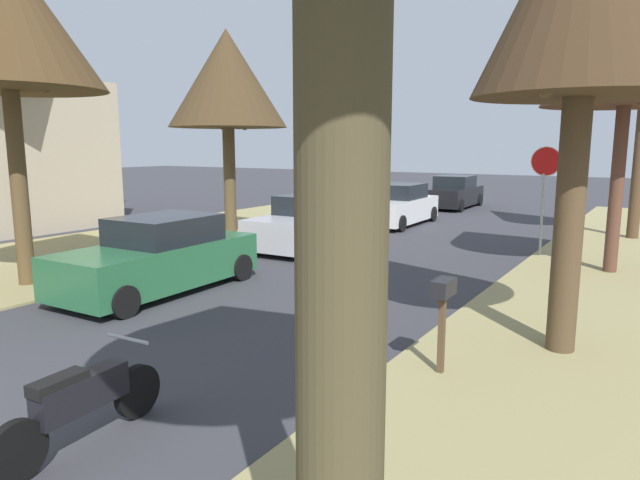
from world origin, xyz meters
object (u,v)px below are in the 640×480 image
(street_tree_left_mid_b, at_px, (227,80))
(parked_sedan_silver, at_px, (309,223))
(stop_sign_far, at_px, (545,177))
(street_tree_right_mid_b, at_px, (629,43))
(street_tree_left_mid_a, at_px, (4,16))
(parked_motorcycle, at_px, (81,402))
(parked_sedan_green, at_px, (160,257))
(curbside_mailbox, at_px, (443,299))
(parked_sedan_white, at_px, (397,206))
(parked_sedan_black, at_px, (453,193))

(street_tree_left_mid_b, height_order, parked_sedan_silver, street_tree_left_mid_b)
(stop_sign_far, xyz_separation_m, street_tree_right_mid_b, (1.85, -1.29, 3.10))
(street_tree_left_mid_a, xyz_separation_m, parked_motorcycle, (6.94, -3.48, -5.14))
(street_tree_left_mid_a, height_order, parked_sedan_green, street_tree_left_mid_a)
(street_tree_left_mid_a, distance_m, curbside_mailbox, 10.43)
(street_tree_left_mid_a, distance_m, parked_motorcycle, 9.31)
(parked_sedan_silver, height_order, parked_sedan_white, same)
(parked_sedan_black, bearing_deg, curbside_mailbox, -71.39)
(street_tree_left_mid_b, relative_size, parked_sedan_white, 1.47)
(curbside_mailbox, bearing_deg, stop_sign_far, 93.42)
(parked_sedan_green, bearing_deg, street_tree_left_mid_b, 118.35)
(parked_sedan_silver, xyz_separation_m, parked_motorcycle, (4.32, -10.74, -0.24))
(stop_sign_far, bearing_deg, street_tree_right_mid_b, -35.01)
(street_tree_left_mid_b, distance_m, parked_sedan_white, 8.14)
(stop_sign_far, height_order, parked_sedan_white, stop_sign_far)
(street_tree_right_mid_b, height_order, parked_sedan_green, street_tree_right_mid_b)
(stop_sign_far, bearing_deg, curbside_mailbox, -86.58)
(parked_sedan_silver, distance_m, parked_sedan_black, 12.97)
(stop_sign_far, distance_m, parked_motorcycle, 13.18)
(stop_sign_far, height_order, curbside_mailbox, stop_sign_far)
(parked_sedan_white, relative_size, parked_motorcycle, 2.17)
(parked_sedan_silver, bearing_deg, parked_sedan_green, -88.20)
(parked_sedan_black, height_order, parked_motorcycle, parked_sedan_black)
(street_tree_right_mid_b, distance_m, parked_sedan_black, 15.21)
(parked_sedan_black, distance_m, parked_motorcycle, 24.10)
(street_tree_left_mid_b, bearing_deg, parked_sedan_black, 77.36)
(street_tree_left_mid_b, xyz_separation_m, curbside_mailbox, (9.70, -6.90, -4.01))
(stop_sign_far, relative_size, parked_sedan_white, 0.67)
(parked_sedan_black, relative_size, parked_motorcycle, 2.17)
(parked_sedan_green, height_order, parked_motorcycle, parked_sedan_green)
(street_tree_left_mid_b, relative_size, curbside_mailbox, 5.17)
(street_tree_right_mid_b, xyz_separation_m, parked_sedan_green, (-7.86, -6.89, -4.58))
(stop_sign_far, bearing_deg, parked_sedan_silver, -160.51)
(parked_sedan_silver, bearing_deg, street_tree_right_mid_b, 6.39)
(parked_sedan_green, relative_size, parked_sedan_black, 1.00)
(street_tree_left_mid_a, relative_size, curbside_mailbox, 5.60)
(parked_motorcycle, bearing_deg, street_tree_right_mid_b, 72.25)
(stop_sign_far, relative_size, street_tree_right_mid_b, 0.44)
(stop_sign_far, bearing_deg, parked_sedan_green, -126.30)
(parked_sedan_green, height_order, parked_sedan_silver, same)
(parked_sedan_green, height_order, curbside_mailbox, parked_sedan_green)
(street_tree_left_mid_b, distance_m, curbside_mailbox, 12.56)
(street_tree_right_mid_b, bearing_deg, parked_motorcycle, -107.75)
(street_tree_left_mid_a, xyz_separation_m, parked_sedan_silver, (2.62, 7.26, -4.90))
(stop_sign_far, relative_size, curbside_mailbox, 2.34)
(stop_sign_far, relative_size, parked_motorcycle, 1.45)
(street_tree_left_mid_b, distance_m, parked_motorcycle, 13.61)
(street_tree_right_mid_b, xyz_separation_m, parked_sedan_silver, (-8.05, -0.90, -4.58))
(parked_sedan_silver, height_order, parked_sedan_black, same)
(parked_sedan_white, bearing_deg, parked_sedan_black, 91.36)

